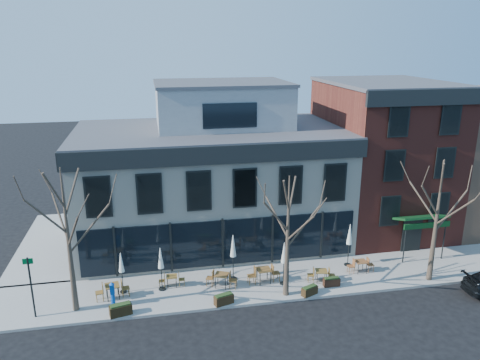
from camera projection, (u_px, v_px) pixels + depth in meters
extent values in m
plane|color=black|center=(223.00, 270.00, 29.75)|extent=(120.00, 120.00, 0.00)
cube|color=gray|center=(281.00, 280.00, 28.31)|extent=(33.50, 4.70, 0.15)
cube|color=gray|center=(53.00, 244.00, 33.26)|extent=(4.50, 12.00, 0.15)
cube|color=silver|center=(211.00, 186.00, 33.28)|extent=(18.00, 10.00, 8.00)
cube|color=#47474C|center=(210.00, 130.00, 32.10)|extent=(18.30, 10.30, 0.30)
cube|color=black|center=(222.00, 155.00, 27.44)|extent=(18.30, 0.25, 1.10)
cube|color=black|center=(72.00, 143.00, 30.55)|extent=(0.25, 10.30, 1.10)
cube|color=black|center=(223.00, 243.00, 29.14)|extent=(17.20, 0.12, 3.00)
cube|color=black|center=(79.00, 229.00, 31.27)|extent=(0.12, 7.50, 3.00)
cube|color=gray|center=(222.00, 105.00, 32.78)|extent=(9.00, 6.50, 3.00)
cube|color=maroon|center=(381.00, 157.00, 35.26)|extent=(8.00, 10.00, 11.00)
cube|color=#47474C|center=(388.00, 83.00, 33.65)|extent=(8.20, 10.20, 0.25)
cube|color=black|center=(428.00, 97.00, 28.98)|extent=(8.20, 0.25, 1.00)
cube|color=black|center=(421.00, 217.00, 30.53)|extent=(3.20, 1.66, 0.67)
cube|color=black|center=(411.00, 236.00, 31.76)|extent=(1.40, 0.10, 2.50)
cone|color=#382B21|center=(69.00, 242.00, 23.97)|extent=(0.34, 0.34, 7.92)
cylinder|color=#382B21|center=(90.00, 229.00, 24.18)|extent=(2.23, 0.50, 2.48)
cylinder|color=#382B21|center=(60.00, 217.00, 24.49)|extent=(1.03, 2.05, 2.14)
cylinder|color=#382B21|center=(46.00, 217.00, 23.08)|extent=(1.80, 0.75, 2.21)
cylinder|color=#382B21|center=(73.00, 231.00, 22.88)|extent=(1.03, 2.04, 2.28)
cone|color=#382B21|center=(288.00, 237.00, 25.58)|extent=(0.34, 0.34, 7.04)
cylinder|color=#382B21|center=(304.00, 226.00, 25.77)|extent=(2.00, 0.46, 2.21)
cylinder|color=#382B21|center=(277.00, 217.00, 26.05)|extent=(0.93, 1.84, 1.91)
cylinder|color=#382B21|center=(276.00, 217.00, 24.79)|extent=(1.61, 0.68, 1.97)
cylinder|color=#382B21|center=(300.00, 229.00, 24.61)|extent=(0.93, 1.83, 2.03)
cone|color=#382B21|center=(436.00, 222.00, 27.19)|extent=(0.34, 0.34, 7.48)
cylinder|color=#382B21|center=(451.00, 211.00, 27.39)|extent=(2.12, 0.48, 2.35)
cylinder|color=#382B21|center=(423.00, 201.00, 27.69)|extent=(0.98, 1.94, 2.03)
cylinder|color=#382B21|center=(430.00, 201.00, 26.35)|extent=(1.71, 0.71, 2.09)
cylinder|color=#382B21|center=(455.00, 212.00, 26.16)|extent=(0.98, 1.94, 2.16)
cylinder|color=black|center=(31.00, 288.00, 23.97)|extent=(0.10, 0.10, 3.40)
cube|color=#005926|center=(28.00, 261.00, 23.54)|extent=(0.50, 0.04, 0.30)
cylinder|color=#0D49B4|center=(113.00, 300.00, 25.27)|extent=(0.23, 0.23, 0.79)
cube|color=#0D49B4|center=(112.00, 289.00, 25.07)|extent=(0.26, 0.22, 0.56)
cone|color=#0D49B4|center=(112.00, 283.00, 24.98)|extent=(0.29, 0.29, 0.14)
cube|color=brown|center=(112.00, 285.00, 25.99)|extent=(0.88, 0.88, 0.04)
cylinder|color=black|center=(108.00, 296.00, 25.73)|extent=(0.04, 0.04, 0.78)
cylinder|color=black|center=(119.00, 293.00, 25.93)|extent=(0.04, 0.04, 0.78)
cylinder|color=black|center=(107.00, 290.00, 26.27)|extent=(0.04, 0.04, 0.78)
cylinder|color=black|center=(118.00, 288.00, 26.48)|extent=(0.04, 0.04, 0.78)
cube|color=brown|center=(172.00, 276.00, 27.29)|extent=(0.65, 0.65, 0.04)
cylinder|color=black|center=(168.00, 284.00, 27.11)|extent=(0.04, 0.04, 0.64)
cylinder|color=black|center=(176.00, 283.00, 27.18)|extent=(0.04, 0.04, 0.64)
cylinder|color=black|center=(168.00, 280.00, 27.58)|extent=(0.04, 0.04, 0.64)
cylinder|color=black|center=(176.00, 279.00, 27.65)|extent=(0.04, 0.04, 0.64)
cube|color=brown|center=(221.00, 275.00, 27.20)|extent=(0.98, 0.98, 0.04)
cylinder|color=black|center=(215.00, 283.00, 27.10)|extent=(0.04, 0.04, 0.77)
cylinder|color=black|center=(225.00, 284.00, 26.98)|extent=(0.04, 0.04, 0.77)
cylinder|color=black|center=(218.00, 278.00, 27.66)|extent=(0.04, 0.04, 0.77)
cylinder|color=black|center=(228.00, 279.00, 27.54)|extent=(0.04, 0.04, 0.77)
cube|color=brown|center=(264.00, 269.00, 27.69)|extent=(0.84, 0.84, 0.05)
cylinder|color=black|center=(260.00, 279.00, 27.44)|extent=(0.05, 0.05, 0.83)
cylinder|color=black|center=(271.00, 278.00, 27.59)|extent=(0.05, 0.05, 0.83)
cylinder|color=black|center=(257.00, 274.00, 28.03)|extent=(0.05, 0.05, 0.83)
cylinder|color=black|center=(267.00, 273.00, 28.18)|extent=(0.05, 0.05, 0.83)
cube|color=brown|center=(321.00, 271.00, 27.79)|extent=(0.80, 0.80, 0.04)
cylinder|color=black|center=(317.00, 279.00, 27.63)|extent=(0.04, 0.04, 0.70)
cylinder|color=black|center=(326.00, 279.00, 27.63)|extent=(0.04, 0.04, 0.70)
cylinder|color=black|center=(316.00, 274.00, 28.15)|extent=(0.04, 0.04, 0.70)
cylinder|color=black|center=(325.00, 274.00, 28.15)|extent=(0.04, 0.04, 0.70)
cube|color=brown|center=(361.00, 261.00, 28.96)|extent=(0.70, 0.70, 0.04)
cylinder|color=black|center=(358.00, 269.00, 28.76)|extent=(0.04, 0.04, 0.71)
cylinder|color=black|center=(367.00, 268.00, 28.85)|extent=(0.04, 0.04, 0.71)
cylinder|color=black|center=(355.00, 265.00, 29.28)|extent=(0.04, 0.04, 0.71)
cylinder|color=black|center=(363.00, 264.00, 29.37)|extent=(0.04, 0.04, 0.71)
cylinder|color=black|center=(123.00, 292.00, 26.83)|extent=(0.40, 0.40, 0.05)
cylinder|color=black|center=(122.00, 277.00, 26.55)|extent=(0.04, 0.04, 1.98)
cone|color=silver|center=(121.00, 262.00, 26.29)|extent=(0.32, 0.32, 1.17)
cylinder|color=black|center=(162.00, 289.00, 27.10)|extent=(0.42, 0.42, 0.06)
cylinder|color=black|center=(161.00, 273.00, 26.80)|extent=(0.05, 0.05, 2.12)
cone|color=silver|center=(161.00, 258.00, 26.53)|extent=(0.35, 0.35, 1.25)
cylinder|color=black|center=(233.00, 278.00, 28.29)|extent=(0.46, 0.46, 0.06)
cylinder|color=black|center=(233.00, 262.00, 27.97)|extent=(0.05, 0.05, 2.31)
cone|color=beige|center=(233.00, 246.00, 27.66)|extent=(0.38, 0.38, 1.36)
cylinder|color=black|center=(283.00, 283.00, 27.73)|extent=(0.43, 0.43, 0.06)
cylinder|color=black|center=(284.00, 268.00, 27.42)|extent=(0.05, 0.05, 2.13)
cone|color=silver|center=(284.00, 253.00, 27.14)|extent=(0.35, 0.35, 1.26)
cylinder|color=black|center=(347.00, 265.00, 30.02)|extent=(0.45, 0.45, 0.06)
cylinder|color=black|center=(349.00, 249.00, 29.71)|extent=(0.05, 0.05, 2.25)
cone|color=silver|center=(350.00, 234.00, 29.41)|extent=(0.37, 0.37, 1.33)
cube|color=black|center=(121.00, 310.00, 24.54)|extent=(1.23, 0.73, 0.57)
cube|color=#1E3314|center=(120.00, 305.00, 24.45)|extent=(1.09, 0.61, 0.09)
cube|color=#332111|center=(224.00, 300.00, 25.57)|extent=(1.14, 0.72, 0.53)
cube|color=#1E3314|center=(224.00, 295.00, 25.49)|extent=(1.01, 0.61, 0.08)
cube|color=#302010|center=(310.00, 291.00, 26.49)|extent=(1.04, 0.74, 0.48)
cube|color=#1E3314|center=(310.00, 287.00, 26.42)|extent=(0.92, 0.63, 0.08)
cube|color=black|center=(332.00, 282.00, 27.45)|extent=(0.96, 0.39, 0.48)
cube|color=#1E3314|center=(332.00, 278.00, 27.37)|extent=(0.87, 0.31, 0.08)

